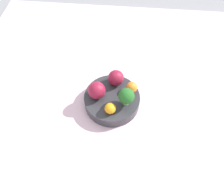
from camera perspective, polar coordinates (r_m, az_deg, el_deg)
name	(u,v)px	position (r m, az deg, el deg)	size (l,w,h in m)	color
ground_plane	(112,106)	(0.81, 0.00, -2.94)	(6.00, 6.00, 0.00)	gray
table_surface	(112,105)	(0.80, 0.00, -2.56)	(1.20, 1.20, 0.02)	silver
bowl	(112,100)	(0.78, 0.00, -1.32)	(0.20, 0.20, 0.04)	#2D2D33
broccoli	(126,96)	(0.71, 3.77, -0.35)	(0.05, 0.05, 0.07)	#8CB76B
apple_red	(97,91)	(0.74, -4.05, 0.98)	(0.06, 0.06, 0.06)	maroon
apple_green	(116,78)	(0.77, 1.03, 4.51)	(0.06, 0.06, 0.06)	maroon
orange_front	(132,87)	(0.76, 5.16, 1.98)	(0.04, 0.04, 0.04)	orange
orange_back	(110,108)	(0.71, -0.48, -3.52)	(0.04, 0.04, 0.04)	orange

